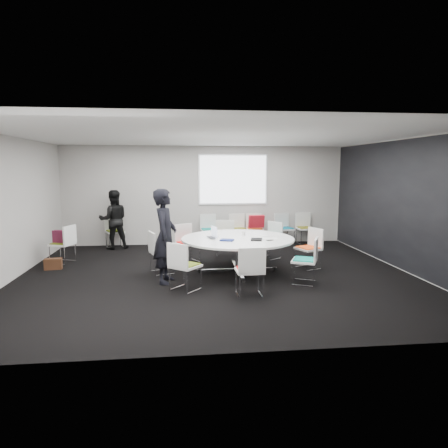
{
  "coord_description": "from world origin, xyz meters",
  "views": [
    {
      "loc": [
        -0.72,
        -7.93,
        2.18
      ],
      "look_at": [
        0.2,
        0.4,
        1.0
      ],
      "focal_mm": 32.0,
      "sensor_mm": 36.0,
      "label": 1
    }
  ],
  "objects": [
    {
      "name": "room_shell",
      "position": [
        0.09,
        0.0,
        1.4
      ],
      "size": [
        8.08,
        7.08,
        2.88
      ],
      "color": "black",
      "rests_on": "ground"
    },
    {
      "name": "conference_table",
      "position": [
        0.47,
        0.22,
        0.55
      ],
      "size": [
        2.35,
        2.35,
        0.73
      ],
      "color": "silver",
      "rests_on": "ground"
    },
    {
      "name": "projection_screen",
      "position": [
        0.8,
        3.46,
        1.85
      ],
      "size": [
        1.9,
        0.03,
        1.35
      ],
      "primitive_type": "cube",
      "color": "white",
      "rests_on": "room_shell"
    },
    {
      "name": "chair_ring_a",
      "position": [
        2.04,
        0.32,
        0.28
      ],
      "size": [
        0.59,
        0.6,
        0.88
      ],
      "rotation": [
        0.0,
        0.0,
        1.98
      ],
      "color": "silver",
      "rests_on": "ground"
    },
    {
      "name": "chair_ring_b",
      "position": [
        1.42,
        1.39,
        0.28
      ],
      "size": [
        0.63,
        0.63,
        0.88
      ],
      "rotation": [
        0.0,
        0.0,
        2.19
      ],
      "color": "silver",
      "rests_on": "ground"
    },
    {
      "name": "chair_ring_c",
      "position": [
        0.37,
        1.75,
        0.28
      ],
      "size": [
        0.52,
        0.5,
        0.88
      ],
      "rotation": [
        0.0,
        0.0,
        3.01
      ],
      "color": "silver",
      "rests_on": "ground"
    },
    {
      "name": "chair_ring_d",
      "position": [
        -0.56,
        1.22,
        0.28
      ],
      "size": [
        0.62,
        0.61,
        0.88
      ],
      "rotation": [
        0.0,
        0.0,
        3.65
      ],
      "color": "silver",
      "rests_on": "ground"
    },
    {
      "name": "chair_ring_e",
      "position": [
        -1.12,
        0.28,
        0.28
      ],
      "size": [
        0.58,
        0.58,
        0.88
      ],
      "rotation": [
        0.0,
        0.0,
        5.05
      ],
      "color": "silver",
      "rests_on": "ground"
    },
    {
      "name": "chair_ring_f",
      "position": [
        -0.65,
        -0.96,
        0.28
      ],
      "size": [
        0.64,
        0.64,
        0.88
      ],
      "rotation": [
        0.0,
        0.0,
        5.57
      ],
      "color": "silver",
      "rests_on": "ground"
    },
    {
      "name": "chair_ring_g",
      "position": [
        0.44,
        -1.41,
        0.28
      ],
      "size": [
        0.47,
        0.46,
        0.88
      ],
      "rotation": [
        0.0,
        0.0,
        6.3
      ],
      "color": "silver",
      "rests_on": "ground"
    },
    {
      "name": "chair_ring_h",
      "position": [
        1.61,
        -0.78,
        0.28
      ],
      "size": [
        0.6,
        0.61,
        0.88
      ],
      "rotation": [
        0.0,
        0.0,
        7.42
      ],
      "color": "silver",
      "rests_on": "ground"
    },
    {
      "name": "chair_back_a",
      "position": [
        0.08,
        3.17,
        0.28
      ],
      "size": [
        0.51,
        0.49,
        0.88
      ],
      "rotation": [
        0.0,
        0.0,
        3.25
      ],
      "color": "silver",
      "rests_on": "ground"
    },
    {
      "name": "chair_back_b",
      "position": [
        0.91,
        3.15,
        0.28
      ],
      "size": [
        0.51,
        0.5,
        0.88
      ],
      "rotation": [
        0.0,
        0.0,
        3.25
      ],
      "color": "silver",
      "rests_on": "ground"
    },
    {
      "name": "chair_back_c",
      "position": [
        1.39,
        3.17,
        0.28
      ],
      "size": [
        0.47,
        0.46,
        0.88
      ],
      "rotation": [
        0.0,
        0.0,
        3.11
      ],
      "color": "silver",
      "rests_on": "ground"
    },
    {
      "name": "chair_back_d",
      "position": [
        2.25,
        3.13,
        0.28
      ],
      "size": [
        0.55,
        0.55,
        0.88
      ],
      "rotation": [
        0.0,
        0.0,
        3.39
      ],
      "color": "silver",
      "rests_on": "ground"
    },
    {
      "name": "chair_back_e",
      "position": [
        2.87,
        3.17,
        0.28
      ],
      "size": [
        0.49,
        0.48,
        0.88
      ],
      "rotation": [
        0.0,
        0.0,
        3.22
      ],
      "color": "silver",
      "rests_on": "ground"
    },
    {
      "name": "chair_spare_left",
      "position": [
        -3.42,
        1.44,
        0.28
      ],
      "size": [
        0.58,
        0.59,
        0.88
      ],
      "rotation": [
        0.0,
        0.0,
        1.21
      ],
      "color": "silver",
      "rests_on": "ground"
    },
    {
      "name": "chair_person_back",
      "position": [
        -2.52,
        3.16,
        0.28
      ],
      "size": [
        0.6,
        0.59,
        0.88
      ],
      "rotation": [
        0.0,
        0.0,
        3.55
      ],
      "color": "silver",
      "rests_on": "ground"
    },
    {
      "name": "person_main",
      "position": [
        -1.01,
        -0.39,
        0.9
      ],
      "size": [
        0.53,
        0.71,
        1.8
      ],
      "primitive_type": "imported",
      "rotation": [
        0.0,
        0.0,
        1.41
      ],
      "color": "black",
      "rests_on": "ground"
    },
    {
      "name": "person_back",
      "position": [
        -2.51,
        3.0,
        0.8
      ],
      "size": [
        0.9,
        0.77,
        1.6
      ],
      "primitive_type": "imported",
      "rotation": [
        0.0,
        0.0,
        3.38
      ],
      "color": "black",
      "rests_on": "ground"
    },
    {
      "name": "laptop",
      "position": [
        -0.04,
        0.24,
        0.74
      ],
      "size": [
        0.29,
        0.36,
        0.02
      ],
      "primitive_type": "imported",
      "rotation": [
        0.0,
        0.0,
        1.91
      ],
      "color": "#333338",
      "rests_on": "conference_table"
    },
    {
      "name": "laptop_lid",
      "position": [
        -0.02,
        0.24,
        0.86
      ],
      "size": [
        0.1,
        0.29,
        0.22
      ],
      "primitive_type": "cube",
      "rotation": [
        0.0,
        0.0,
        1.86
      ],
      "color": "silver",
      "rests_on": "conference_table"
    },
    {
      "name": "notebook_black",
      "position": [
        0.81,
        -0.07,
        0.74
      ],
      "size": [
        0.28,
        0.34,
        0.02
      ],
      "primitive_type": "cube",
      "rotation": [
        0.0,
        0.0,
        -0.23
      ],
      "color": "black",
      "rests_on": "conference_table"
    },
    {
      "name": "tablet_folio",
      "position": [
        0.21,
        -0.09,
        0.74
      ],
      "size": [
        0.31,
        0.28,
        0.03
      ],
      "primitive_type": "cube",
      "rotation": [
        0.0,
        0.0,
        -0.36
      ],
      "color": "navy",
      "rests_on": "conference_table"
    },
    {
      "name": "papers_right",
      "position": [
        0.98,
        0.4,
        0.73
      ],
      "size": [
        0.37,
        0.35,
        0.0
      ],
      "primitive_type": "cube",
      "rotation": [
        0.0,
        0.0,
        0.68
      ],
      "color": "white",
      "rests_on": "conference_table"
    },
    {
      "name": "papers_front",
      "position": [
        1.12,
        0.04,
        0.73
      ],
      "size": [
        0.32,
        0.24,
        0.0
      ],
      "primitive_type": "cube",
      "rotation": [
        0.0,
        0.0,
        -0.11
      ],
      "color": "white",
      "rests_on": "conference_table"
    },
    {
      "name": "cup",
      "position": [
        0.64,
        0.51,
        0.78
      ],
      "size": [
        0.08,
        0.08,
        0.09
      ],
      "primitive_type": "cylinder",
      "color": "white",
      "rests_on": "conference_table"
    },
    {
      "name": "phone",
      "position": [
        1.07,
        -0.16,
        0.73
      ],
      "size": [
        0.16,
        0.11,
        0.01
      ],
      "primitive_type": "cube",
      "rotation": [
        0.0,
        0.0,
        0.35
      ],
      "color": "black",
      "rests_on": "conference_table"
    },
    {
      "name": "maroon_bag",
      "position": [
        -3.43,
        1.45,
        0.62
      ],
      "size": [
        0.42,
        0.25,
        0.28
      ],
      "primitive_type": "cube",
      "rotation": [
        0.0,
        0.0,
        -0.3
      ],
      "color": "#57172D",
      "rests_on": "chair_spare_left"
    },
    {
      "name": "brown_bag",
      "position": [
        -3.47,
        0.85,
        0.12
      ],
      "size": [
        0.38,
        0.21,
        0.24
      ],
      "primitive_type": "cube",
      "rotation": [
        0.0,
        0.0,
        0.13
      ],
      "color": "#422415",
      "rests_on": "ground"
    },
    {
      "name": "red_jacket",
      "position": [
        1.39,
        2.94,
        0.7
      ],
      "size": [
        0.45,
        0.2,
        0.36
      ],
      "primitive_type": "cube",
      "rotation": [
        0.17,
        0.0,
        0.1
      ],
      "color": "#AE1521",
      "rests_on": "chair_back_c"
    }
  ]
}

